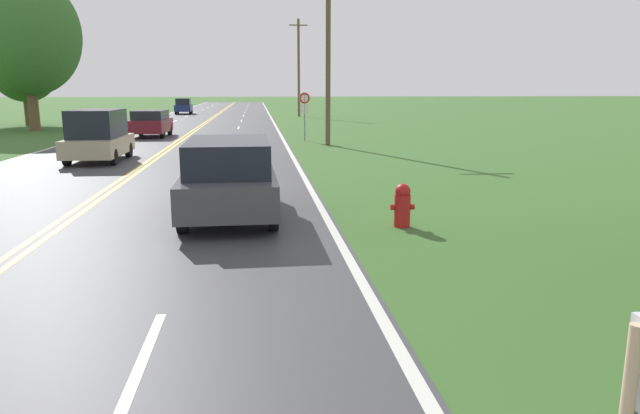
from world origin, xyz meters
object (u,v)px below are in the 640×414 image
(tree_mid_treeline, at_px, (26,34))
(car_dark_grey_hatchback_approaching, at_px, (229,177))
(car_champagne_van_mid_near, at_px, (98,135))
(fire_hydrant, at_px, (402,205))
(car_dark_blue_sedan_receding, at_px, (184,106))
(tree_far_back, at_px, (23,61))
(traffic_sign, at_px, (305,104))
(car_maroon_hatchback_mid_far, at_px, (151,123))

(tree_mid_treeline, relative_size, car_dark_grey_hatchback_approaching, 2.34)
(car_champagne_van_mid_near, bearing_deg, fire_hydrant, -142.06)
(car_champagne_van_mid_near, bearing_deg, tree_mid_treeline, 26.83)
(car_dark_blue_sedan_receding, bearing_deg, tree_far_back, 150.71)
(traffic_sign, bearing_deg, car_dark_grey_hatchback_approaching, -99.98)
(car_dark_grey_hatchback_approaching, bearing_deg, tree_mid_treeline, -154.10)
(car_dark_blue_sedan_receding, bearing_deg, car_dark_grey_hatchback_approaching, -174.34)
(fire_hydrant, relative_size, traffic_sign, 0.35)
(tree_far_back, xyz_separation_m, car_maroon_hatchback_mid_far, (11.18, -12.02, -3.94))
(car_dark_blue_sedan_receding, bearing_deg, car_champagne_van_mid_near, -179.74)
(fire_hydrant, height_order, car_champagne_van_mid_near, car_champagne_van_mid_near)
(traffic_sign, relative_size, tree_far_back, 0.33)
(tree_mid_treeline, distance_m, car_maroon_hatchback_mid_far, 11.80)
(car_maroon_hatchback_mid_far, relative_size, car_dark_blue_sedan_receding, 0.94)
(tree_mid_treeline, bearing_deg, fire_hydrant, -58.93)
(tree_mid_treeline, height_order, car_maroon_hatchback_mid_far, tree_mid_treeline)
(tree_mid_treeline, bearing_deg, traffic_sign, -29.23)
(fire_hydrant, bearing_deg, car_maroon_hatchback_mid_far, 111.20)
(car_dark_grey_hatchback_approaching, xyz_separation_m, car_dark_blue_sedan_receding, (-7.20, 52.19, -0.04))
(fire_hydrant, distance_m, car_champagne_van_mid_near, 14.71)
(traffic_sign, bearing_deg, car_champagne_van_mid_near, -137.82)
(traffic_sign, xyz_separation_m, car_maroon_hatchback_mid_far, (-8.63, 3.60, -1.11))
(tree_mid_treeline, height_order, car_dark_blue_sedan_receding, tree_mid_treeline)
(traffic_sign, height_order, car_maroon_hatchback_mid_far, traffic_sign)
(tree_mid_treeline, xyz_separation_m, car_maroon_hatchback_mid_far, (8.59, -6.04, -5.36))
(traffic_sign, distance_m, car_dark_grey_hatchback_approaching, 18.49)
(fire_hydrant, xyz_separation_m, car_dark_grey_hatchback_approaching, (-3.51, 1.30, 0.44))
(fire_hydrant, relative_size, tree_mid_treeline, 0.09)
(fire_hydrant, relative_size, car_dark_grey_hatchback_approaching, 0.21)
(tree_far_back, distance_m, car_dark_blue_sedan_receding, 21.02)
(tree_mid_treeline, distance_m, car_dark_grey_hatchback_approaching, 31.60)
(tree_far_back, xyz_separation_m, car_dark_grey_hatchback_approaching, (16.61, -33.80, -3.86))
(car_maroon_hatchback_mid_far, bearing_deg, car_champagne_van_mid_near, -178.13)
(car_dark_grey_hatchback_approaching, bearing_deg, tree_far_back, -154.69)
(traffic_sign, height_order, tree_mid_treeline, tree_mid_treeline)
(traffic_sign, bearing_deg, tree_far_back, 141.75)
(tree_mid_treeline, relative_size, tree_far_back, 1.30)
(fire_hydrant, bearing_deg, traffic_sign, 90.93)
(traffic_sign, relative_size, car_maroon_hatchback_mid_far, 0.67)
(tree_far_back, height_order, car_champagne_van_mid_near, tree_far_back)
(tree_mid_treeline, bearing_deg, car_dark_grey_hatchback_approaching, -63.24)
(tree_far_back, distance_m, car_champagne_van_mid_near, 26.24)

